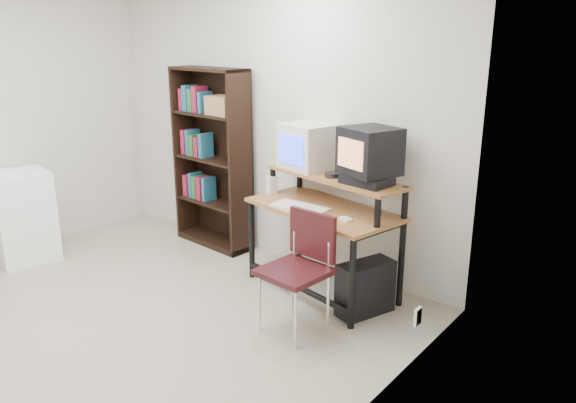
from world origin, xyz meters
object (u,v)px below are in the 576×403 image
Objects in this scene: computer_desk at (325,211)px; crt_monitor at (310,147)px; bookshelf at (214,156)px; crt_tv at (370,151)px; mini_fridge at (23,217)px; pc_tower at (365,288)px; school_chair at (301,260)px.

crt_monitor is at bearing 157.70° from computer_desk.
bookshelf is at bearing -177.64° from computer_desk.
crt_monitor is 0.67m from crt_tv.
mini_fridge is at bearing -144.09° from computer_desk.
pc_tower is 3.30m from mini_fridge.
pc_tower is at bearing -5.61° from computer_desk.
school_chair is at bearing 24.45° from mini_fridge.
crt_monitor is 0.57× the size of mini_fridge.
crt_tv is 1.00m from school_chair.
crt_tv is at bearing 23.29° from computer_desk.
crt_tv reaches higher than computer_desk.
bookshelf is (-1.74, 0.86, 0.38)m from school_chair.
mini_fridge is (-2.32, -1.42, -0.74)m from crt_monitor.
pc_tower is (0.80, -0.35, -0.96)m from crt_monitor.
bookshelf is at bearing -171.22° from pc_tower.
mini_fridge is at bearing -141.58° from pc_tower.
computer_desk is 0.71m from pc_tower.
bookshelf reaches higher than crt_tv.
mini_fridge is (-2.86, -0.58, -0.11)m from school_chair.
school_chair is 1.98m from bookshelf.
computer_desk is at bearing 37.66° from mini_fridge.
computer_desk is 1.61× the size of mini_fridge.
computer_desk is 1.59× the size of school_chair.
school_chair is at bearing -98.91° from pc_tower.
crt_monitor is 1.23m from bookshelf.
computer_desk is at bearing -3.65° from bookshelf.
school_chair is at bearing -44.98° from crt_monitor.
crt_tv is at bearing 1.24° from crt_monitor.
computer_desk is at bearing 115.11° from school_chair.
computer_desk is 1.55m from bookshelf.
school_chair is 2.92m from mini_fridge.
crt_tv is 1.08× the size of pc_tower.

